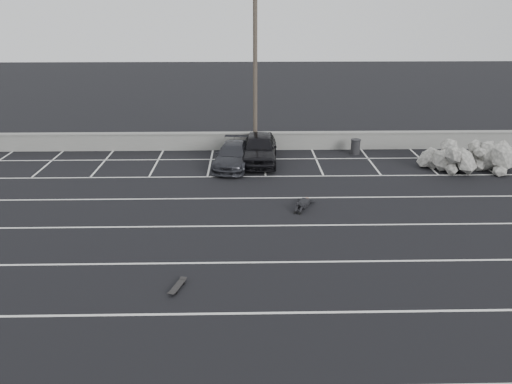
{
  "coord_description": "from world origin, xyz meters",
  "views": [
    {
      "loc": [
        -0.01,
        -15.23,
        8.51
      ],
      "look_at": [
        0.4,
        4.2,
        1.0
      ],
      "focal_mm": 35.0,
      "sensor_mm": 36.0,
      "label": 1
    }
  ],
  "objects_px": {
    "trash_bin": "(355,147)",
    "skateboard": "(177,286)",
    "car_left": "(259,148)",
    "person": "(304,201)",
    "riprap_pile": "(474,160)",
    "car_right": "(233,155)",
    "utility_pole": "(255,73)"
  },
  "relations": [
    {
      "from": "car_left",
      "to": "trash_bin",
      "type": "distance_m",
      "value": 5.87
    },
    {
      "from": "car_left",
      "to": "trash_bin",
      "type": "relative_size",
      "value": 5.29
    },
    {
      "from": "trash_bin",
      "to": "person",
      "type": "relative_size",
      "value": 0.4
    },
    {
      "from": "car_left",
      "to": "utility_pole",
      "type": "distance_m",
      "value": 4.24
    },
    {
      "from": "car_right",
      "to": "trash_bin",
      "type": "distance_m",
      "value": 7.47
    },
    {
      "from": "trash_bin",
      "to": "skateboard",
      "type": "height_order",
      "value": "trash_bin"
    },
    {
      "from": "car_right",
      "to": "utility_pole",
      "type": "bearing_deg",
      "value": 70.28
    },
    {
      "from": "utility_pole",
      "to": "riprap_pile",
      "type": "bearing_deg",
      "value": -16.19
    },
    {
      "from": "person",
      "to": "trash_bin",
      "type": "bearing_deg",
      "value": 86.27
    },
    {
      "from": "utility_pole",
      "to": "skateboard",
      "type": "relative_size",
      "value": 10.51
    },
    {
      "from": "utility_pole",
      "to": "skateboard",
      "type": "bearing_deg",
      "value": -100.5
    },
    {
      "from": "car_left",
      "to": "utility_pole",
      "type": "bearing_deg",
      "value": 99.69
    },
    {
      "from": "car_right",
      "to": "riprap_pile",
      "type": "distance_m",
      "value": 12.87
    },
    {
      "from": "trash_bin",
      "to": "riprap_pile",
      "type": "height_order",
      "value": "riprap_pile"
    },
    {
      "from": "car_left",
      "to": "riprap_pile",
      "type": "relative_size",
      "value": 0.9
    },
    {
      "from": "car_left",
      "to": "utility_pole",
      "type": "relative_size",
      "value": 0.51
    },
    {
      "from": "trash_bin",
      "to": "riprap_pile",
      "type": "bearing_deg",
      "value": -27.95
    },
    {
      "from": "car_left",
      "to": "person",
      "type": "relative_size",
      "value": 2.09
    },
    {
      "from": "skateboard",
      "to": "car_right",
      "type": "bearing_deg",
      "value": 100.36
    },
    {
      "from": "car_right",
      "to": "utility_pole",
      "type": "xyz_separation_m",
      "value": [
        1.27,
        2.5,
        4.03
      ]
    },
    {
      "from": "riprap_pile",
      "to": "person",
      "type": "relative_size",
      "value": 2.34
    },
    {
      "from": "trash_bin",
      "to": "skateboard",
      "type": "relative_size",
      "value": 1.02
    },
    {
      "from": "trash_bin",
      "to": "skateboard",
      "type": "distance_m",
      "value": 16.86
    },
    {
      "from": "car_right",
      "to": "car_left",
      "type": "bearing_deg",
      "value": 34.13
    },
    {
      "from": "utility_pole",
      "to": "riprap_pile",
      "type": "distance_m",
      "value": 12.73
    },
    {
      "from": "riprap_pile",
      "to": "skateboard",
      "type": "relative_size",
      "value": 6.04
    },
    {
      "from": "car_right",
      "to": "trash_bin",
      "type": "bearing_deg",
      "value": 24.09
    },
    {
      "from": "car_right",
      "to": "skateboard",
      "type": "distance_m",
      "value": 12.42
    },
    {
      "from": "utility_pole",
      "to": "trash_bin",
      "type": "height_order",
      "value": "utility_pole"
    },
    {
      "from": "skateboard",
      "to": "utility_pole",
      "type": "bearing_deg",
      "value": 96.69
    },
    {
      "from": "car_right",
      "to": "riprap_pile",
      "type": "height_order",
      "value": "riprap_pile"
    },
    {
      "from": "car_left",
      "to": "person",
      "type": "height_order",
      "value": "car_left"
    }
  ]
}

